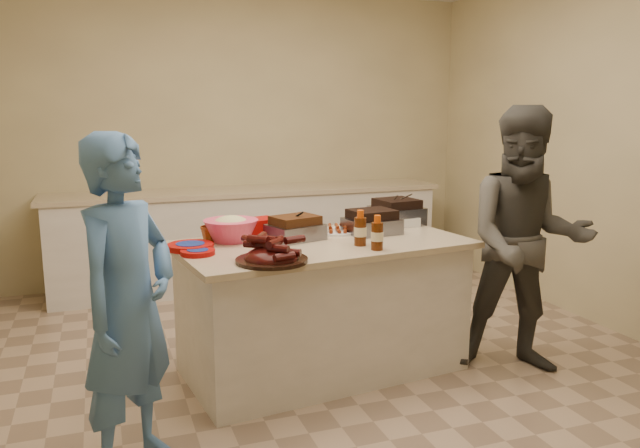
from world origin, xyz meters
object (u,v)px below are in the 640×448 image
object	(u,v)px
guest_gray	(518,368)
bbq_bottle_b	(360,245)
roasting_pan	(396,224)
coleslaw_bowl	(231,241)
bbq_bottle_a	(377,250)
mustard_bottle	(297,242)
island	(323,369)
rib_platter	(272,262)
plastic_cup	(209,242)

from	to	relation	value
guest_gray	bbq_bottle_b	bearing A→B (deg)	-165.90
roasting_pan	coleslaw_bowl	distance (m)	1.22
bbq_bottle_a	mustard_bottle	distance (m)	0.51
island	bbq_bottle_a	bearing A→B (deg)	-62.71
rib_platter	bbq_bottle_a	xyz separation A→B (m)	(0.65, 0.07, 0.00)
plastic_cup	roasting_pan	bearing A→B (deg)	5.89
rib_platter	coleslaw_bowl	world-z (taller)	coleslaw_bowl
plastic_cup	guest_gray	world-z (taller)	plastic_cup
rib_platter	mustard_bottle	xyz separation A→B (m)	(0.28, 0.43, 0.00)
island	guest_gray	size ratio (longest dim) A/B	1.06
coleslaw_bowl	mustard_bottle	distance (m)	0.41
bbq_bottle_a	plastic_cup	world-z (taller)	bbq_bottle_a
roasting_pan	bbq_bottle_b	bearing A→B (deg)	-140.67
rib_platter	guest_gray	bearing A→B (deg)	-0.59
bbq_bottle_a	plastic_cup	size ratio (longest dim) A/B	1.94
bbq_bottle_b	mustard_bottle	bearing A→B (deg)	146.84
island	mustard_bottle	xyz separation A→B (m)	(-0.15, 0.04, 0.83)
rib_platter	island	bearing A→B (deg)	42.37
rib_platter	bbq_bottle_b	bearing A→B (deg)	19.66
bbq_bottle_b	mustard_bottle	size ratio (longest dim) A/B	1.91
plastic_cup	guest_gray	bearing A→B (deg)	-19.19
roasting_pan	mustard_bottle	xyz separation A→B (m)	(-0.83, -0.33, 0.00)
coleslaw_bowl	rib_platter	bearing A→B (deg)	-80.60
coleslaw_bowl	bbq_bottle_b	world-z (taller)	coleslaw_bowl
island	mustard_bottle	size ratio (longest dim) A/B	15.75
coleslaw_bowl	bbq_bottle_b	distance (m)	0.79
bbq_bottle_a	roasting_pan	bearing A→B (deg)	55.81
coleslaw_bowl	bbq_bottle_a	size ratio (longest dim) A/B	1.66
bbq_bottle_b	plastic_cup	world-z (taller)	bbq_bottle_b
roasting_pan	coleslaw_bowl	xyz separation A→B (m)	(-1.21, -0.18, 0.00)
guest_gray	bbq_bottle_a	bearing A→B (deg)	-158.39
mustard_bottle	plastic_cup	bearing A→B (deg)	158.80
rib_platter	roasting_pan	distance (m)	1.35
island	guest_gray	distance (m)	1.25
mustard_bottle	plastic_cup	distance (m)	0.54
bbq_bottle_a	mustard_bottle	world-z (taller)	bbq_bottle_a
rib_platter	bbq_bottle_a	world-z (taller)	bbq_bottle_a
bbq_bottle_b	mustard_bottle	world-z (taller)	bbq_bottle_b
island	coleslaw_bowl	size ratio (longest dim) A/B	5.24
coleslaw_bowl	roasting_pan	bearing A→B (deg)	8.25
roasting_pan	bbq_bottle_a	size ratio (longest dim) A/B	1.51
island	rib_platter	distance (m)	1.01
coleslaw_bowl	bbq_bottle_b	size ratio (longest dim) A/B	1.58
mustard_bottle	guest_gray	bearing A→B (deg)	-18.42
rib_platter	bbq_bottle_b	distance (m)	0.64
island	bbq_bottle_a	world-z (taller)	bbq_bottle_a
roasting_pan	bbq_bottle_b	distance (m)	0.75
island	rib_platter	size ratio (longest dim) A/B	4.53
bbq_bottle_a	bbq_bottle_b	xyz separation A→B (m)	(-0.05, 0.14, 0.00)
mustard_bottle	guest_gray	size ratio (longest dim) A/B	0.07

